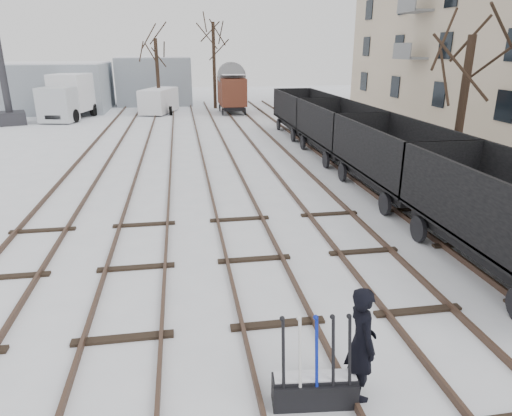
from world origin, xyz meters
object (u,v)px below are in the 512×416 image
Objects in this scene: ground_frame at (314,388)px; panel_van at (159,100)px; worker at (361,343)px; lorry at (73,95)px; crane at (6,87)px; box_van_wagon at (232,90)px; freight_wagon_a at (510,233)px.

panel_van is (-3.57, 34.78, 0.78)m from ground_frame.
worker is 0.24× the size of lorry.
ground_frame is at bearing -84.53° from crane.
box_van_wagon is at bearing -7.66° from crane.
box_van_wagon is at bearing 9.62° from panel_van.
worker is 33.88m from crane.
lorry is 0.77× the size of crane.
box_van_wagon is 0.85× the size of panel_van.
freight_wagon_a is 0.84× the size of lorry.
ground_frame is 33.69m from crane.
box_van_wagon reaches higher than ground_frame.
worker is 34.74m from lorry.
box_van_wagon is 6.24m from panel_van.
panel_van is at bearing 101.63° from ground_frame.
ground_frame is at bearing -60.30° from lorry.
worker is at bearing -146.05° from freight_wagon_a.
crane is at bearing -168.83° from box_van_wagon.
freight_wagon_a is (5.88, 3.55, 0.73)m from ground_frame.
box_van_wagon reaches higher than worker.
box_van_wagon is (1.80, 33.82, 0.95)m from worker.
crane is (-14.03, 30.54, 2.38)m from ground_frame.
crane is at bearing 126.42° from freight_wagon_a.
freight_wagon_a is 33.59m from lorry.
box_van_wagon is at bearing -4.05° from worker.
freight_wagon_a is 33.57m from crane.
crane is (-14.78, 30.44, 1.72)m from worker.
worker is 33.89m from box_van_wagon.
crane reaches higher than ground_frame.
ground_frame is at bearing -148.85° from freight_wagon_a.
worker is 0.44× the size of box_van_wagon.
panel_van is 11.40m from crane.
worker is (0.75, 0.10, 0.66)m from ground_frame.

